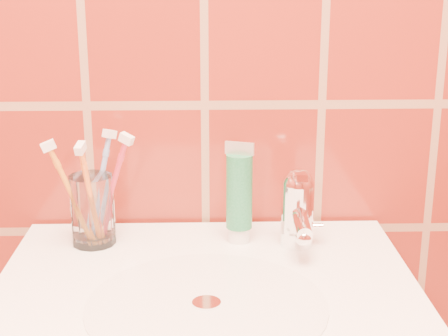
{
  "coord_description": "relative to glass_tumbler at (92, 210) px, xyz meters",
  "views": [
    {
      "loc": [
        0.0,
        0.15,
        1.26
      ],
      "look_at": [
        0.03,
        1.08,
        0.97
      ],
      "focal_mm": 55.0,
      "sensor_mm": 36.0,
      "label": 1
    }
  ],
  "objects": [
    {
      "name": "toothbrush_1",
      "position": [
        -0.03,
        -0.02,
        0.03
      ],
      "size": [
        0.11,
        0.1,
        0.17
      ],
      "primitive_type": null,
      "rotation": [
        0.35,
        0.0,
        -1.33
      ],
      "color": "orange",
      "rests_on": "glass_tumbler"
    },
    {
      "name": "toothpaste_tube",
      "position": [
        0.22,
        0.0,
        0.02
      ],
      "size": [
        0.04,
        0.04,
        0.16
      ],
      "rotation": [
        0.0,
        0.0,
        -0.33
      ],
      "color": "white",
      "rests_on": "pedestal_sink"
    },
    {
      "name": "toothbrush_2",
      "position": [
        0.0,
        -0.03,
        0.03
      ],
      "size": [
        0.06,
        0.13,
        0.19
      ],
      "primitive_type": null,
      "rotation": [
        0.33,
        0.0,
        -0.2
      ],
      "color": "orange",
      "rests_on": "glass_tumbler"
    },
    {
      "name": "toothbrush_0",
      "position": [
        0.03,
        -0.01,
        0.03
      ],
      "size": [
        0.13,
        0.12,
        0.19
      ],
      "primitive_type": null,
      "rotation": [
        0.36,
        0.0,
        1.09
      ],
      "color": "#BB2841",
      "rests_on": "glass_tumbler"
    },
    {
      "name": "faucet",
      "position": [
        0.3,
        -0.02,
        0.01
      ],
      "size": [
        0.05,
        0.11,
        0.12
      ],
      "color": "white",
      "rests_on": "pedestal_sink"
    },
    {
      "name": "toothbrush_3",
      "position": [
        0.01,
        0.02,
        0.03
      ],
      "size": [
        0.11,
        0.11,
        0.18
      ],
      "primitive_type": null,
      "rotation": [
        0.29,
        0.0,
        2.38
      ],
      "color": "#7797D4",
      "rests_on": "glass_tumbler"
    },
    {
      "name": "glass_tumbler",
      "position": [
        0.0,
        0.0,
        0.0
      ],
      "size": [
        0.07,
        0.07,
        0.11
      ],
      "primitive_type": "cylinder",
      "rotation": [
        0.0,
        0.0,
        -0.0
      ],
      "color": "white",
      "rests_on": "pedestal_sink"
    }
  ]
}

